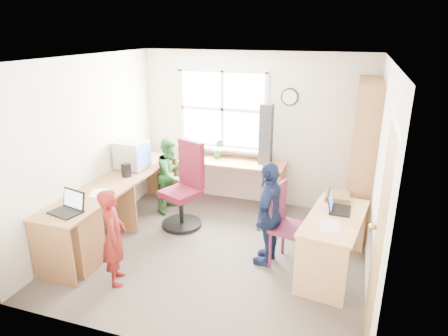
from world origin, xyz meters
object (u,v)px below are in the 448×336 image
object	(u,v)px
person_red	(114,237)
potted_plant	(219,149)
l_desk	(114,214)
right_desk	(334,232)
swivel_chair	(185,190)
laptop_right	(336,206)
bookshelf	(362,162)
person_navy	(269,214)
cd_tower	(266,134)
person_green	(171,174)
crt_monitor	(132,155)
laptop_left	(69,207)
wooden_chair	(286,222)

from	to	relation	value
person_red	potted_plant	bearing A→B (deg)	-37.67
l_desk	right_desk	distance (m)	2.73
l_desk	potted_plant	distance (m)	1.99
swivel_chair	laptop_right	world-z (taller)	swivel_chair
bookshelf	person_navy	bearing A→B (deg)	-129.45
l_desk	person_navy	bearing A→B (deg)	7.56
swivel_chair	cd_tower	world-z (taller)	cd_tower
bookshelf	person_green	bearing A→B (deg)	-175.70
bookshelf	crt_monitor	distance (m)	3.25
swivel_chair	person_navy	size ratio (longest dim) A/B	0.96
bookshelf	crt_monitor	xyz separation A→B (m)	(-3.20, -0.56, -0.04)
laptop_left	person_green	size ratio (longest dim) A/B	0.34
right_desk	wooden_chair	distance (m)	0.55
crt_monitor	person_navy	distance (m)	2.32
person_red	person_navy	xyz separation A→B (m)	(1.52, 0.94, 0.08)
wooden_chair	cd_tower	world-z (taller)	cd_tower
bookshelf	person_red	world-z (taller)	bookshelf
laptop_left	person_green	distance (m)	1.92
crt_monitor	laptop_left	bearing A→B (deg)	-83.33
l_desk	person_green	bearing A→B (deg)	80.76
person_red	person_navy	bearing A→B (deg)	-87.46
bookshelf	wooden_chair	bearing A→B (deg)	-123.76
swivel_chair	laptop_left	distance (m)	1.68
right_desk	crt_monitor	xyz separation A→B (m)	(-2.95, 0.64, 0.44)
swivel_chair	wooden_chair	bearing A→B (deg)	3.44
cd_tower	potted_plant	world-z (taller)	cd_tower
l_desk	wooden_chair	world-z (taller)	wooden_chair
potted_plant	person_green	size ratio (longest dim) A/B	0.28
l_desk	laptop_right	xyz separation A→B (m)	(2.70, 0.43, 0.31)
bookshelf	wooden_chair	distance (m)	1.50
right_desk	person_green	size ratio (longest dim) A/B	1.13
cd_tower	person_red	world-z (taller)	cd_tower
swivel_chair	person_red	world-z (taller)	swivel_chair
wooden_chair	crt_monitor	distance (m)	2.52
l_desk	person_navy	distance (m)	1.99
person_red	person_navy	world-z (taller)	person_navy
right_desk	person_navy	xyz separation A→B (m)	(-0.75, -0.01, 0.12)
l_desk	potted_plant	size ratio (longest dim) A/B	9.18
wooden_chair	crt_monitor	size ratio (longest dim) A/B	2.27
wooden_chair	person_navy	world-z (taller)	person_navy
right_desk	swivel_chair	distance (m)	2.17
wooden_chair	laptop_left	bearing A→B (deg)	-145.05
wooden_chair	person_red	world-z (taller)	person_red
crt_monitor	laptop_right	size ratio (longest dim) A/B	1.37
laptop_right	potted_plant	distance (m)	2.32
bookshelf	potted_plant	xyz separation A→B (m)	(-2.15, 0.29, -0.09)
laptop_left	person_navy	distance (m)	2.30
l_desk	right_desk	world-z (taller)	l_desk
cd_tower	potted_plant	size ratio (longest dim) A/B	2.84
bookshelf	person_navy	xyz separation A→B (m)	(-1.00, -1.21, -0.36)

